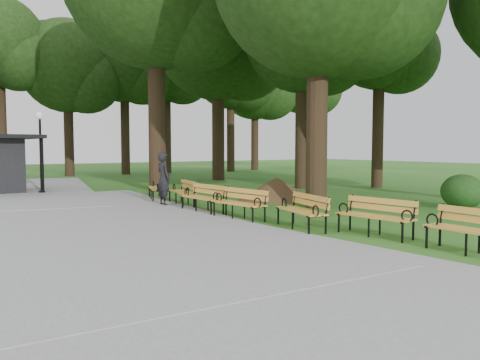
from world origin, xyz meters
TOP-DOWN VIEW (x-y plane):
  - ground at (0.00, 0.00)m, footprint 100.00×100.00m
  - path at (-4.00, 3.00)m, footprint 12.00×38.00m
  - person at (-0.58, 4.94)m, footprint 0.47×0.69m
  - lamp_post at (-3.30, 11.77)m, footprint 0.32×0.32m
  - dirt_mound at (3.82, 4.34)m, footprint 2.62×2.62m
  - bench_0 at (1.26, -5.03)m, footprint 0.66×1.91m
  - bench_1 at (1.16, -2.78)m, footprint 0.89×1.97m
  - bench_2 at (0.38, -1.14)m, footprint 1.04×1.99m
  - bench_3 at (-0.10, 0.93)m, footprint 0.90×1.97m
  - bench_4 at (-0.24, 2.80)m, footprint 0.79×1.95m
  - bench_5 at (0.07, 4.83)m, footprint 0.93×1.98m
  - bench_6 at (-0.06, 6.75)m, footprint 1.18×2.00m
  - lawn_tree_1 at (7.81, 7.58)m, footprint 5.77×5.77m
  - lawn_tree_4 at (7.47, 14.99)m, footprint 7.86×7.86m
  - lawn_tree_5 at (11.33, 5.91)m, footprint 5.04×5.04m
  - tree_backdrop at (7.35, 23.39)m, footprint 36.44×8.51m
  - shrub_0 at (7.22, -1.14)m, footprint 1.34×1.34m

SIDE VIEW (x-z plane):
  - ground at x=0.00m, z-range 0.00..0.00m
  - shrub_0 at x=7.22m, z-range -0.57..0.57m
  - path at x=-4.00m, z-range 0.00..0.06m
  - dirt_mound at x=3.82m, z-range 0.00..0.85m
  - bench_0 at x=1.26m, z-range 0.00..0.88m
  - bench_1 at x=1.16m, z-range 0.00..0.88m
  - bench_2 at x=0.38m, z-range 0.00..0.88m
  - bench_3 at x=-0.10m, z-range 0.00..0.88m
  - bench_4 at x=-0.24m, z-range 0.00..0.88m
  - bench_5 at x=0.07m, z-range 0.00..0.88m
  - bench_6 at x=-0.06m, z-range 0.00..0.88m
  - person at x=-0.58m, z-range 0.00..1.85m
  - lamp_post at x=-3.30m, z-range 0.74..4.27m
  - lawn_tree_5 at x=11.33m, z-range 2.35..12.22m
  - lawn_tree_1 at x=7.81m, z-range 2.26..12.66m
  - tree_backdrop at x=7.35m, z-range 0.00..15.92m
  - lawn_tree_4 at x=7.47m, z-range 2.38..15.09m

